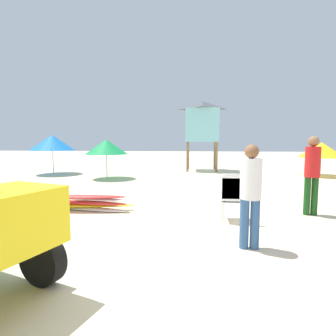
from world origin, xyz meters
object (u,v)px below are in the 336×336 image
at_px(lifeguard_near_left, 312,170).
at_px(beach_umbrella_mid, 321,150).
at_px(stacked_plastic_chairs, 233,193).
at_px(surfboard_pile, 86,203).
at_px(lifeguard_tower, 202,121).
at_px(beach_umbrella_left, 52,143).
at_px(lifeguard_near_center, 251,190).
at_px(beach_umbrella_far, 106,147).

relative_size(lifeguard_near_left, beach_umbrella_mid, 0.88).
relative_size(stacked_plastic_chairs, beach_umbrella_mid, 0.50).
bearing_deg(surfboard_pile, lifeguard_tower, 72.43).
bearing_deg(beach_umbrella_left, surfboard_pile, -56.33).
distance_m(surfboard_pile, lifeguard_near_left, 5.28).
xyz_separation_m(stacked_plastic_chairs, beach_umbrella_left, (-7.94, 7.39, 0.98)).
relative_size(beach_umbrella_left, beach_umbrella_mid, 1.08).
bearing_deg(lifeguard_near_left, lifeguard_near_center, -129.67).
height_order(lifeguard_near_center, beach_umbrella_far, beach_umbrella_far).
distance_m(lifeguard_near_left, lifeguard_near_center, 2.75).
bearing_deg(stacked_plastic_chairs, lifeguard_tower, 92.52).
bearing_deg(beach_umbrella_far, beach_umbrella_mid, 11.05).
xyz_separation_m(stacked_plastic_chairs, lifeguard_near_center, (0.07, -1.39, 0.32)).
xyz_separation_m(lifeguard_tower, beach_umbrella_far, (-4.26, -3.86, -1.35)).
bearing_deg(lifeguard_tower, beach_umbrella_mid, -19.06).
bearing_deg(stacked_plastic_chairs, lifeguard_near_center, -87.32).
relative_size(surfboard_pile, beach_umbrella_left, 1.18).
xyz_separation_m(stacked_plastic_chairs, beach_umbrella_far, (-4.69, 6.04, 0.81)).
xyz_separation_m(lifeguard_near_left, beach_umbrella_left, (-9.76, 6.66, 0.55)).
distance_m(lifeguard_near_left, beach_umbrella_far, 8.41).
xyz_separation_m(surfboard_pile, lifeguard_near_center, (3.46, -1.96, 0.73)).
bearing_deg(lifeguard_near_center, beach_umbrella_left, 132.34).
height_order(lifeguard_tower, beach_umbrella_far, lifeguard_tower).
xyz_separation_m(beach_umbrella_left, beach_umbrella_mid, (13.11, 0.57, -0.33)).
bearing_deg(beach_umbrella_mid, beach_umbrella_left, -177.50).
bearing_deg(beach_umbrella_left, lifeguard_near_left, -34.34).
distance_m(stacked_plastic_chairs, beach_umbrella_mid, 9.51).
bearing_deg(stacked_plastic_chairs, surfboard_pile, 170.57).
distance_m(beach_umbrella_mid, beach_umbrella_far, 10.05).
bearing_deg(beach_umbrella_far, lifeguard_tower, 42.21).
height_order(stacked_plastic_chairs, beach_umbrella_mid, beach_umbrella_mid).
height_order(lifeguard_tower, beach_umbrella_mid, lifeguard_tower).
xyz_separation_m(beach_umbrella_mid, beach_umbrella_far, (-9.86, -1.93, 0.16)).
height_order(surfboard_pile, lifeguard_near_left, lifeguard_near_left).
distance_m(lifeguard_near_center, beach_umbrella_far, 8.83).
bearing_deg(beach_umbrella_far, beach_umbrella_left, 157.38).
xyz_separation_m(surfboard_pile, lifeguard_tower, (2.95, 9.33, 2.57)).
xyz_separation_m(lifeguard_near_left, lifeguard_near_center, (-1.76, -2.12, -0.11)).
distance_m(surfboard_pile, lifeguard_tower, 10.12).
distance_m(lifeguard_near_left, beach_umbrella_left, 11.83).
bearing_deg(surfboard_pile, lifeguard_near_center, -29.51).
xyz_separation_m(stacked_plastic_chairs, lifeguard_tower, (-0.44, 9.90, 2.16)).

